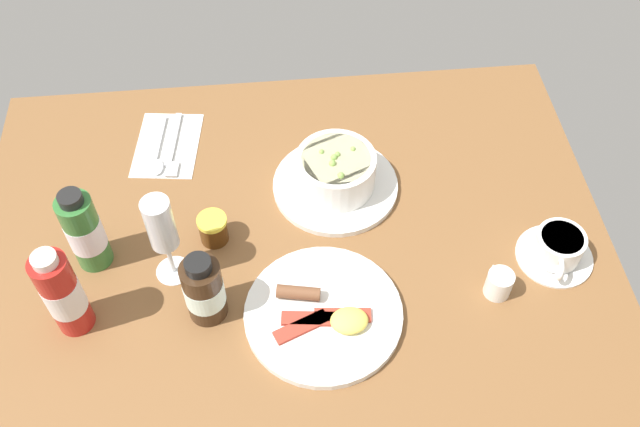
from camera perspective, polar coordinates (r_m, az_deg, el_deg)
name	(u,v)px	position (r cm, az deg, el deg)	size (l,w,h in cm)	color
ground_plane	(294,248)	(124.07, -2.13, -2.79)	(110.00, 84.00, 3.00)	brown
porridge_bowl	(336,174)	(127.59, 1.27, 3.20)	(22.86, 22.86, 8.81)	white
cutlery_setting	(167,146)	(140.18, -12.21, 5.31)	(13.91, 18.43, 0.90)	white
coffee_cup	(558,248)	(125.37, 18.57, -2.66)	(13.02, 13.23, 5.75)	white
creamer_jug	(499,283)	(118.83, 14.16, -5.45)	(4.33, 5.22, 5.37)	white
wine_glass	(161,228)	(112.31, -12.63, -1.16)	(5.93, 5.93, 18.18)	white
jam_jar	(213,229)	(122.49, -8.58, -1.23)	(5.10, 5.10, 5.46)	#4D290D
sauce_bottle_green	(84,234)	(120.41, -18.43, -1.54)	(5.93, 5.93, 16.99)	#337233
sauce_bottle_brown	(204,290)	(111.53, -9.32, -6.07)	(6.37, 6.37, 14.00)	#382314
sauce_bottle_red	(63,293)	(113.94, -19.99, -6.06)	(5.81, 5.81, 18.23)	#B21E19
breakfast_plate	(324,314)	(114.12, 0.32, -8.08)	(25.41, 25.41, 3.70)	white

